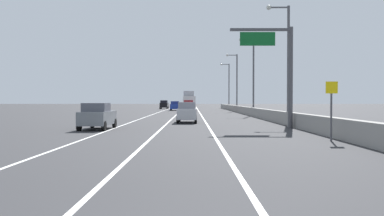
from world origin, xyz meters
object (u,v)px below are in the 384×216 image
(box_truck, at_px, (190,102))
(lamp_post_right_second, at_px, (286,56))
(speed_advisory_sign, at_px, (332,106))
(lamp_post_right_fourth, at_px, (236,79))
(car_red_2, at_px, (189,106))
(lamp_post_right_third, at_px, (252,71))
(lamp_post_right_fifth, at_px, (229,83))
(car_silver_4, at_px, (188,112))
(car_gray_3, at_px, (98,116))
(car_blue_1, at_px, (176,106))
(car_black_0, at_px, (165,105))
(overhead_sign_gantry, at_px, (281,64))

(box_truck, bearing_deg, lamp_post_right_second, -78.30)
(speed_advisory_sign, distance_m, lamp_post_right_fourth, 53.76)
(speed_advisory_sign, bearing_deg, box_truck, 97.25)
(car_red_2, xyz_separation_m, box_truck, (-0.07, 13.16, 0.78))
(lamp_post_right_third, bearing_deg, lamp_post_right_fifth, 89.78)
(car_silver_4, xyz_separation_m, box_truck, (-0.18, 43.73, 0.87))
(lamp_post_right_third, bearing_deg, car_silver_4, -115.51)
(lamp_post_right_fifth, bearing_deg, car_gray_3, -103.24)
(lamp_post_right_fourth, relative_size, box_truck, 1.34)
(speed_advisory_sign, distance_m, car_blue_1, 60.51)
(car_red_2, relative_size, car_silver_4, 1.04)
(car_black_0, bearing_deg, car_gray_3, -89.98)
(car_red_2, bearing_deg, car_silver_4, -89.79)
(car_gray_3, bearing_deg, car_black_0, 90.02)
(lamp_post_right_fifth, xyz_separation_m, car_red_2, (-9.00, -25.35, -5.07))
(overhead_sign_gantry, relative_size, lamp_post_right_fifth, 0.70)
(lamp_post_right_fourth, xyz_separation_m, car_silver_4, (-8.60, -37.12, -5.17))
(speed_advisory_sign, xyz_separation_m, car_silver_4, (-7.47, 16.45, -0.82))
(lamp_post_right_second, xyz_separation_m, car_black_0, (-15.24, 58.71, -5.09))
(car_gray_3, relative_size, box_truck, 0.53)
(overhead_sign_gantry, distance_m, car_blue_1, 51.28)
(car_black_0, bearing_deg, lamp_post_right_second, -75.45)
(speed_advisory_sign, distance_m, lamp_post_right_second, 16.63)
(speed_advisory_sign, distance_m, car_red_2, 47.63)
(box_truck, bearing_deg, lamp_post_right_fifth, 53.34)
(lamp_post_right_third, bearing_deg, lamp_post_right_second, -89.31)
(lamp_post_right_third, height_order, car_black_0, lamp_post_right_third)
(car_silver_4, bearing_deg, lamp_post_right_third, 64.49)
(lamp_post_right_third, distance_m, lamp_post_right_fifth, 37.59)
(lamp_post_right_fourth, xyz_separation_m, car_red_2, (-8.71, -6.56, -5.07))
(lamp_post_right_fourth, height_order, car_blue_1, lamp_post_right_fourth)
(lamp_post_right_second, bearing_deg, box_truck, 101.70)
(lamp_post_right_third, height_order, car_silver_4, lamp_post_right_third)
(lamp_post_right_fourth, height_order, box_truck, lamp_post_right_fourth)
(car_red_2, xyz_separation_m, car_gray_3, (-6.13, -39.01, -0.10))
(overhead_sign_gantry, bearing_deg, car_blue_1, 101.28)
(car_silver_4, bearing_deg, lamp_post_right_fifth, 80.97)
(overhead_sign_gantry, relative_size, speed_advisory_sign, 2.50)
(car_black_0, height_order, car_red_2, car_red_2)
(speed_advisory_sign, xyz_separation_m, car_black_0, (-13.74, 74.70, -0.74))
(lamp_post_right_second, height_order, car_gray_3, lamp_post_right_second)
(lamp_post_right_second, height_order, box_truck, lamp_post_right_second)
(car_black_0, bearing_deg, car_silver_4, -83.86)
(lamp_post_right_third, distance_m, car_silver_4, 20.96)
(overhead_sign_gantry, xyz_separation_m, lamp_post_right_fourth, (1.57, 44.13, 1.38))
(lamp_post_right_second, distance_m, car_black_0, 60.87)
(car_gray_3, height_order, box_truck, box_truck)
(lamp_post_right_third, distance_m, car_red_2, 15.94)
(car_gray_3, bearing_deg, lamp_post_right_fifth, 76.76)
(speed_advisory_sign, relative_size, car_silver_4, 0.67)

